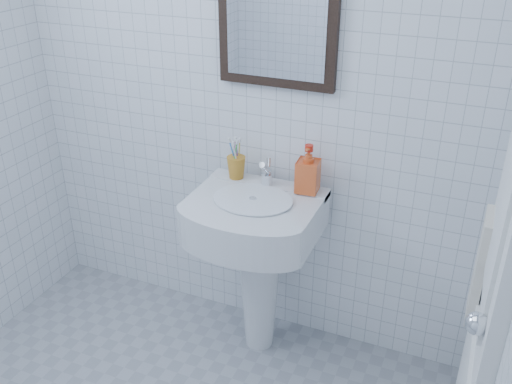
% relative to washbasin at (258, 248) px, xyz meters
% --- Properties ---
extents(wall_back, '(2.20, 0.02, 2.50)m').
position_rel_washbasin_xyz_m(wall_back, '(-0.14, 0.21, 0.69)').
color(wall_back, white).
rests_on(wall_back, ground).
extents(washbasin, '(0.54, 0.40, 0.83)m').
position_rel_washbasin_xyz_m(washbasin, '(0.00, 0.00, 0.00)').
color(washbasin, silver).
rests_on(washbasin, ground).
extents(faucet, '(0.05, 0.11, 0.13)m').
position_rel_washbasin_xyz_m(faucet, '(0.00, 0.10, 0.32)').
color(faucet, silver).
rests_on(faucet, washbasin).
extents(toothbrush_cup, '(0.11, 0.11, 0.10)m').
position_rel_washbasin_xyz_m(toothbrush_cup, '(-0.15, 0.11, 0.32)').
color(toothbrush_cup, '#C17E22').
rests_on(toothbrush_cup, washbasin).
extents(soap_dispenser, '(0.10, 0.10, 0.21)m').
position_rel_washbasin_xyz_m(soap_dispenser, '(0.18, 0.11, 0.37)').
color(soap_dispenser, '#BF3612').
rests_on(soap_dispenser, washbasin).
extents(wall_mirror, '(0.50, 0.04, 0.62)m').
position_rel_washbasin_xyz_m(wall_mirror, '(0.00, 0.20, 0.99)').
color(wall_mirror, black).
rests_on(wall_mirror, wall_back).
extents(bathroom_door, '(0.04, 0.80, 2.00)m').
position_rel_washbasin_xyz_m(bathroom_door, '(0.94, -0.44, 0.44)').
color(bathroom_door, white).
rests_on(bathroom_door, ground).
extents(towel_ring, '(0.01, 0.18, 0.18)m').
position_rel_washbasin_xyz_m(towel_ring, '(0.92, -0.27, 0.49)').
color(towel_ring, silver).
rests_on(towel_ring, wall_right).
extents(hand_towel, '(0.03, 0.16, 0.38)m').
position_rel_washbasin_xyz_m(hand_towel, '(0.90, -0.27, 0.31)').
color(hand_towel, beige).
rests_on(hand_towel, towel_ring).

